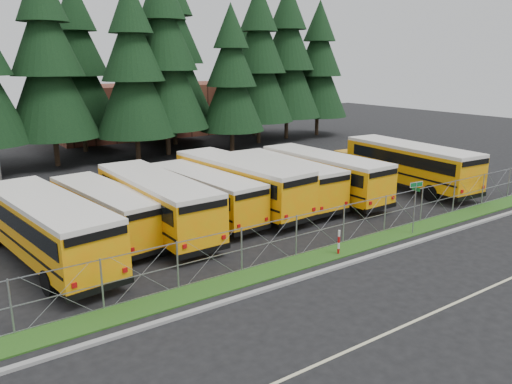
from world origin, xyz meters
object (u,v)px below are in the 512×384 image
Objects in this scene: bus_5 at (281,181)px; bus_0 at (45,230)px; bus_1 at (103,212)px; striped_bollard at (339,243)px; bus_2 at (153,204)px; bus_3 at (201,195)px; bus_6 at (319,176)px; street_sign at (415,197)px; bus_east at (405,166)px; bus_4 at (236,185)px.

bus_0 is at bearing -172.31° from bus_5.
striped_bollard is at bearing -53.23° from bus_1.
bus_1 is 8.45× the size of striped_bollard.
bus_2 is 9.86m from striped_bollard.
bus_3 is 0.91× the size of bus_6.
street_sign is (10.91, -8.10, 0.51)m from bus_2.
bus_east is 14.48m from striped_bollard.
bus_6 is at bearing 172.82° from bus_east.
bus_4 is at bearing 175.66° from bus_5.
bus_4 is 12.97m from bus_east.
bus_east reaches higher than striped_bollard.
bus_5 is at bearing 172.29° from bus_east.
bus_6 is (14.11, -0.58, 0.16)m from bus_1.
bus_6 is at bearing 53.63° from striped_bollard.
bus_1 is 3.61× the size of street_sign.
bus_east reaches higher than bus_1.
bus_1 is at bearing 22.03° from bus_0.
bus_2 is at bearing -171.84° from bus_3.
bus_4 reaches higher than bus_2.
bus_east is at bearing -11.37° from bus_3.
bus_0 is 0.97× the size of bus_east.
street_sign is (13.37, -8.74, 0.71)m from bus_1.
bus_east is (15.32, -1.97, 0.22)m from bus_3.
bus_4 is (5.77, 0.94, 0.04)m from bus_2.
bus_4 is 5.94m from bus_6.
street_sign is (16.53, -6.94, 0.51)m from bus_0.
bus_east is at bearing -7.90° from bus_0.
bus_2 is at bearing 4.03° from bus_0.
street_sign is 2.34× the size of striped_bollard.
bus_1 is at bearing 176.16° from bus_6.
bus_3 is at bearing 4.23° from bus_0.
street_sign is at bearing -134.50° from bus_east.
bus_4 is 1.05× the size of bus_6.
bus_6 is (11.65, 0.06, -0.03)m from bus_2.
bus_3 is 2.57m from bus_4.
bus_4 is 4.22× the size of street_sign.
bus_1 is at bearing 164.44° from bus_2.
bus_3 is (3.23, 0.70, -0.17)m from bus_2.
bus_0 is at bearing -177.46° from bus_6.
bus_3 is 5.73m from bus_5.
street_sign is at bearing -96.66° from bus_6.
bus_6 is at bearing -12.26° from bus_5.
bus_1 is 0.95× the size of bus_5.
bus_3 is at bearing 11.17° from bus_2.
bus_0 is 13.27m from striped_bollard.
bus_1 is at bearing 133.66° from striped_bollard.
bus_5 is at bearing 165.71° from bus_6.
bus_0 is 9.67× the size of striped_bollard.
bus_3 is at bearing 131.13° from street_sign.
bus_4 is 1.11× the size of bus_5.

